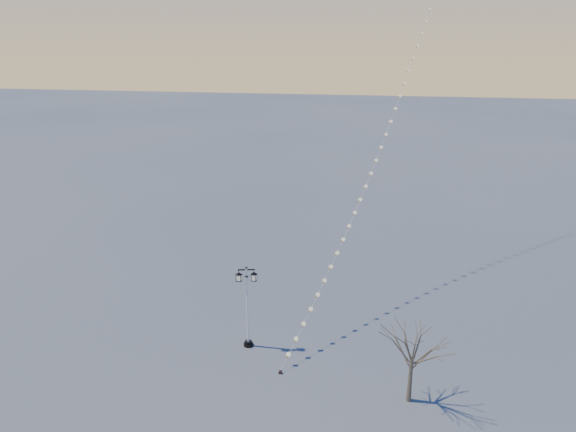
# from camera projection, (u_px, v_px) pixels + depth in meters

# --- Properties ---
(ground) EXTENTS (300.00, 300.00, 0.00)m
(ground) POSITION_uv_depth(u_px,v_px,m) (247.00, 370.00, 29.23)
(ground) COLOR #525552
(ground) RESTS_ON ground
(street_lamp) EXTENTS (1.28, 0.65, 5.15)m
(street_lamp) POSITION_uv_depth(u_px,v_px,m) (247.00, 303.00, 30.63)
(street_lamp) COLOR black
(street_lamp) RESTS_ON ground
(bare_tree) EXTENTS (2.62, 2.62, 4.35)m
(bare_tree) POSITION_uv_depth(u_px,v_px,m) (413.00, 349.00, 25.82)
(bare_tree) COLOR brown
(bare_tree) RESTS_ON ground
(kite_train) EXTENTS (10.85, 30.87, 27.72)m
(kite_train) POSITION_uv_depth(u_px,v_px,m) (391.00, 92.00, 37.75)
(kite_train) COLOR black
(kite_train) RESTS_ON ground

